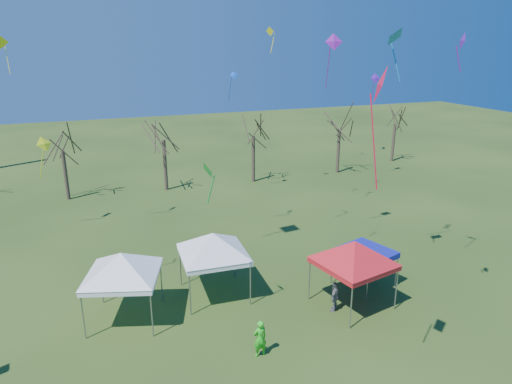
% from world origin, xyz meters
% --- Properties ---
extents(ground, '(140.00, 140.00, 0.00)m').
position_xyz_m(ground, '(0.00, 0.00, 0.00)').
color(ground, '#264014').
rests_on(ground, ground).
extents(tree_1, '(3.42, 3.42, 7.54)m').
position_xyz_m(tree_1, '(-10.77, 24.65, 5.79)').
color(tree_1, '#3D2D21').
rests_on(tree_1, ground).
extents(tree_2, '(3.71, 3.71, 8.18)m').
position_xyz_m(tree_2, '(-2.37, 24.38, 6.29)').
color(tree_2, '#3D2D21').
rests_on(tree_2, ground).
extents(tree_3, '(3.59, 3.59, 7.91)m').
position_xyz_m(tree_3, '(6.03, 24.04, 6.08)').
color(tree_3, '#3D2D21').
rests_on(tree_3, ground).
extents(tree_4, '(3.58, 3.58, 7.89)m').
position_xyz_m(tree_4, '(15.36, 24.00, 6.06)').
color(tree_4, '#3D2D21').
rests_on(tree_4, ground).
extents(tree_5, '(3.39, 3.39, 7.46)m').
position_xyz_m(tree_5, '(23.72, 26.07, 5.73)').
color(tree_5, '#3D2D21').
rests_on(tree_5, ground).
extents(tent_white_west, '(4.39, 4.39, 4.06)m').
position_xyz_m(tent_white_west, '(-7.91, 4.32, 3.27)').
color(tent_white_west, gray).
rests_on(tent_white_west, ground).
extents(tent_white_mid, '(4.65, 4.65, 4.10)m').
position_xyz_m(tent_white_mid, '(-3.30, 4.97, 3.31)').
color(tent_white_mid, gray).
rests_on(tent_white_mid, ground).
extents(tent_red, '(4.53, 4.53, 4.08)m').
position_xyz_m(tent_red, '(2.99, 1.56, 3.29)').
color(tent_red, gray).
rests_on(tent_red, ground).
extents(tent_blue, '(3.31, 3.31, 2.08)m').
position_xyz_m(tent_blue, '(4.67, 3.02, 1.91)').
color(tent_blue, gray).
rests_on(tent_blue, ground).
extents(person_grey, '(0.95, 0.90, 1.58)m').
position_xyz_m(person_grey, '(1.90, 1.37, 0.79)').
color(person_grey, slate).
rests_on(person_grey, ground).
extents(person_green, '(0.65, 0.46, 1.69)m').
position_xyz_m(person_green, '(-2.84, -0.55, 0.84)').
color(person_green, '#2BD421').
rests_on(person_green, ground).
extents(kite_22, '(0.78, 0.80, 2.50)m').
position_xyz_m(kite_22, '(2.98, 20.40, 10.24)').
color(kite_22, blue).
rests_on(kite_22, ground).
extents(kite_19, '(0.69, 0.78, 2.10)m').
position_xyz_m(kite_19, '(6.16, 20.35, 13.68)').
color(kite_19, yellow).
rests_on(kite_19, ground).
extents(kite_17, '(1.11, 0.72, 3.17)m').
position_xyz_m(kite_17, '(5.23, 8.49, 12.82)').
color(kite_17, purple).
rests_on(kite_17, ground).
extents(kite_1, '(0.55, 0.87, 1.84)m').
position_xyz_m(kite_1, '(-4.09, 2.36, 7.60)').
color(kite_1, green).
rests_on(kite_1, ground).
extents(kite_13, '(1.32, 1.22, 2.91)m').
position_xyz_m(kite_13, '(-11.54, 17.82, 6.22)').
color(kite_13, '#DEF019').
rests_on(kite_13, ground).
extents(kite_12, '(0.98, 0.52, 2.94)m').
position_xyz_m(kite_12, '(16.67, 20.45, 9.72)').
color(kite_12, '#531ABB').
rests_on(kite_12, ground).
extents(kite_2, '(1.24, 0.88, 2.78)m').
position_xyz_m(kite_2, '(-13.84, 22.96, 12.87)').
color(kite_2, '#FFF71A').
rests_on(kite_2, ground).
extents(kite_25, '(0.45, 0.67, 1.50)m').
position_xyz_m(kite_25, '(5.09, -1.46, 12.82)').
color(kite_25, '#5A169D').
rests_on(kite_25, ground).
extents(kite_5, '(0.95, 1.20, 3.79)m').
position_xyz_m(kite_5, '(-0.81, -4.66, 11.58)').
color(kite_5, red).
rests_on(kite_5, ground).
extents(kite_27, '(1.29, 1.13, 2.60)m').
position_xyz_m(kite_27, '(5.63, 3.42, 13.08)').
color(kite_27, '#1274C2').
rests_on(kite_27, ground).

